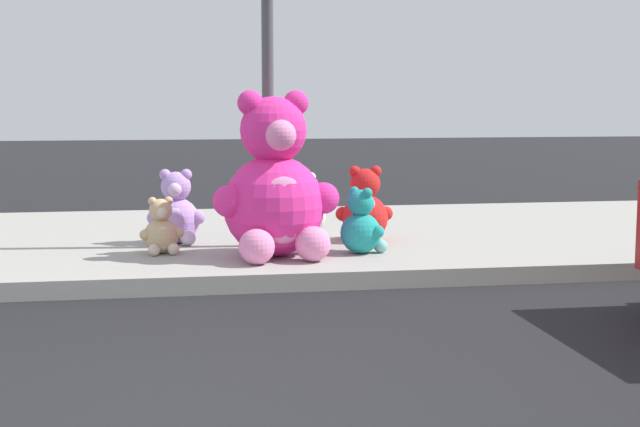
# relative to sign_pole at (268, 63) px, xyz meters

# --- Properties ---
(sidewalk) EXTENTS (28.00, 4.40, 0.15)m
(sidewalk) POSITION_rel_sign_pole_xyz_m (-1.00, 0.80, -1.77)
(sidewalk) COLOR #9E9B93
(sidewalk) RESTS_ON ground_plane
(sign_pole) EXTENTS (0.56, 0.11, 3.20)m
(sign_pole) POSITION_rel_sign_pole_xyz_m (0.00, 0.00, 0.00)
(sign_pole) COLOR #4C4C51
(sign_pole) RESTS_ON sidewalk
(plush_pink_large) EXTENTS (1.11, 1.00, 1.45)m
(plush_pink_large) POSITION_rel_sign_pole_xyz_m (-0.01, -0.59, -1.12)
(plush_pink_large) COLOR #F22D93
(plush_pink_large) RESTS_ON sidewalk
(plush_lavender) EXTENTS (0.55, 0.49, 0.71)m
(plush_lavender) POSITION_rel_sign_pole_xyz_m (-0.85, 0.31, -1.41)
(plush_lavender) COLOR #B28CD8
(plush_lavender) RESTS_ON sidewalk
(plush_red) EXTENTS (0.56, 0.50, 0.73)m
(plush_red) POSITION_rel_sign_pole_xyz_m (0.96, 0.20, -1.41)
(plush_red) COLOR red
(plush_red) RESTS_ON sidewalk
(plush_tan) EXTENTS (0.39, 0.35, 0.51)m
(plush_tan) POSITION_rel_sign_pole_xyz_m (-0.99, -0.26, -1.49)
(plush_tan) COLOR tan
(plush_tan) RESTS_ON sidewalk
(plush_white) EXTENTS (0.46, 0.45, 0.64)m
(plush_white) POSITION_rel_sign_pole_xyz_m (0.43, 0.60, -1.44)
(plush_white) COLOR white
(plush_white) RESTS_ON sidewalk
(plush_teal) EXTENTS (0.43, 0.41, 0.60)m
(plush_teal) POSITION_rel_sign_pole_xyz_m (0.78, -0.53, -1.46)
(plush_teal) COLOR teal
(plush_teal) RESTS_ON sidewalk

